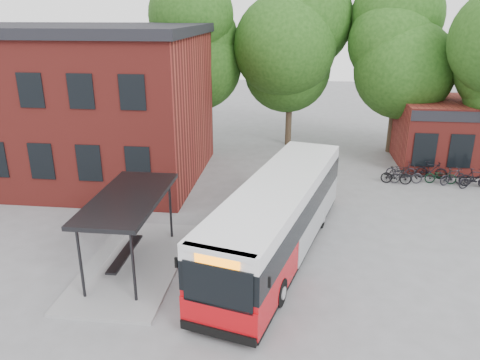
# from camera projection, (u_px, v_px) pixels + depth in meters

# --- Properties ---
(ground) EXTENTS (100.00, 100.00, 0.00)m
(ground) POSITION_uv_depth(u_px,v_px,m) (253.00, 259.00, 18.42)
(ground) COLOR slate
(station_building) EXTENTS (18.40, 10.40, 8.50)m
(station_building) POSITION_uv_depth(u_px,v_px,m) (42.00, 103.00, 26.80)
(station_building) COLOR maroon
(station_building) RESTS_ON ground
(bus_shelter) EXTENTS (3.60, 7.00, 2.90)m
(bus_shelter) POSITION_uv_depth(u_px,v_px,m) (131.00, 232.00, 17.49)
(bus_shelter) COLOR black
(bus_shelter) RESTS_ON ground
(bike_rail) EXTENTS (5.20, 0.10, 0.38)m
(bike_rail) POSITION_uv_depth(u_px,v_px,m) (431.00, 179.00, 26.65)
(bike_rail) COLOR black
(bike_rail) RESTS_ON ground
(tree_0) EXTENTS (7.92, 7.92, 11.00)m
(tree_0) POSITION_uv_depth(u_px,v_px,m) (188.00, 68.00, 32.12)
(tree_0) COLOR #1B4111
(tree_0) RESTS_ON ground
(tree_1) EXTENTS (7.92, 7.92, 10.40)m
(tree_1) POSITION_uv_depth(u_px,v_px,m) (290.00, 72.00, 32.38)
(tree_1) COLOR #1B4111
(tree_1) RESTS_ON ground
(tree_2) EXTENTS (7.92, 7.92, 11.00)m
(tree_2) POSITION_uv_depth(u_px,v_px,m) (398.00, 71.00, 30.57)
(tree_2) COLOR #1B4111
(tree_2) RESTS_ON ground
(city_bus) EXTENTS (5.50, 12.23, 3.04)m
(city_bus) POSITION_uv_depth(u_px,v_px,m) (279.00, 218.00, 18.45)
(city_bus) COLOR #B80A10
(city_bus) RESTS_ON ground
(bicycle_0) EXTENTS (1.73, 0.67, 0.89)m
(bicycle_0) POSITION_uv_depth(u_px,v_px,m) (401.00, 170.00, 27.34)
(bicycle_0) COLOR black
(bicycle_0) RESTS_ON ground
(bicycle_1) EXTENTS (1.73, 0.71, 1.01)m
(bicycle_1) POSITION_uv_depth(u_px,v_px,m) (396.00, 175.00, 26.24)
(bicycle_1) COLOR black
(bicycle_1) RESTS_ON ground
(bicycle_2) EXTENTS (1.89, 0.79, 0.97)m
(bicycle_2) POSITION_uv_depth(u_px,v_px,m) (406.00, 175.00, 26.33)
(bicycle_2) COLOR #28282D
(bicycle_2) RESTS_ON ground
(bicycle_3) EXTENTS (1.79, 0.74, 1.04)m
(bicycle_3) POSITION_uv_depth(u_px,v_px,m) (431.00, 170.00, 27.06)
(bicycle_3) COLOR black
(bicycle_3) RESTS_ON ground
(bicycle_4) EXTENTS (1.74, 0.68, 0.90)m
(bicycle_4) POSITION_uv_depth(u_px,v_px,m) (441.00, 176.00, 26.31)
(bicycle_4) COLOR black
(bicycle_4) RESTS_ON ground
(bicycle_5) EXTENTS (1.71, 1.11, 1.00)m
(bicycle_5) POSITION_uv_depth(u_px,v_px,m) (453.00, 176.00, 26.11)
(bicycle_5) COLOR black
(bicycle_5) RESTS_ON ground
(bicycle_6) EXTENTS (1.97, 1.25, 0.98)m
(bicycle_6) POSITION_uv_depth(u_px,v_px,m) (474.00, 180.00, 25.66)
(bicycle_6) COLOR black
(bicycle_6) RESTS_ON ground
(bicycle_7) EXTENTS (1.80, 0.66, 1.06)m
(bicycle_7) POSITION_uv_depth(u_px,v_px,m) (476.00, 178.00, 25.79)
(bicycle_7) COLOR black
(bicycle_7) RESTS_ON ground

